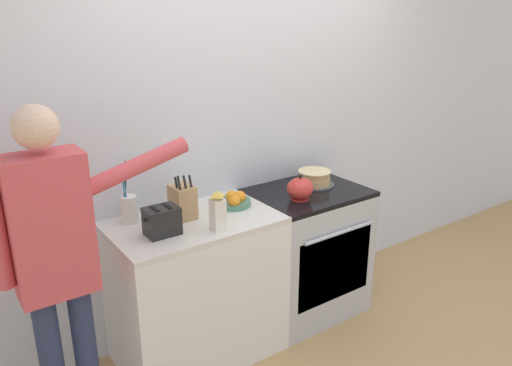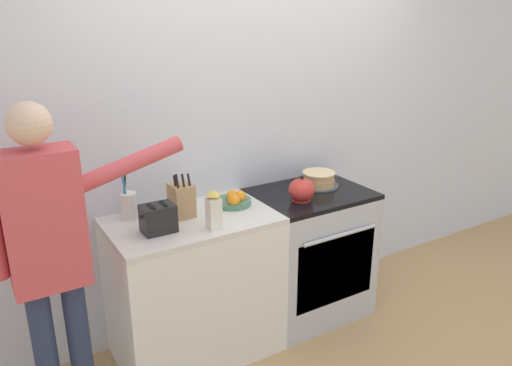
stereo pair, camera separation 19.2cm
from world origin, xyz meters
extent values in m
plane|color=tan|center=(0.00, 0.00, 0.00)|extent=(16.00, 16.00, 0.00)
cube|color=silver|center=(0.00, 0.61, 1.30)|extent=(8.00, 0.04, 2.60)
cube|color=white|center=(-0.61, 0.29, 0.43)|extent=(0.96, 0.59, 0.86)
cube|color=silver|center=(-0.61, 0.29, 0.88)|extent=(0.96, 0.59, 0.03)
cube|color=#B7BABF|center=(0.24, 0.29, 0.43)|extent=(0.75, 0.59, 0.86)
cube|color=black|center=(0.24, 0.01, 0.45)|extent=(0.62, 0.01, 0.47)
cylinder|color=#B7BABF|center=(0.24, -0.02, 0.71)|extent=(0.56, 0.02, 0.02)
cube|color=black|center=(0.24, 0.29, 0.88)|extent=(0.75, 0.59, 0.03)
cylinder|color=#4C4C51|center=(0.35, 0.36, 0.90)|extent=(0.27, 0.27, 0.01)
cylinder|color=tan|center=(0.35, 0.36, 0.92)|extent=(0.22, 0.22, 0.04)
cylinder|color=tan|center=(0.35, 0.36, 0.97)|extent=(0.21, 0.21, 0.04)
cylinder|color=beige|center=(0.35, 0.36, 0.99)|extent=(0.22, 0.22, 0.01)
cylinder|color=red|center=(0.09, 0.20, 0.90)|extent=(0.12, 0.12, 0.01)
ellipsoid|color=red|center=(0.09, 0.20, 0.96)|extent=(0.17, 0.17, 0.14)
cone|color=red|center=(0.17, 0.20, 0.99)|extent=(0.08, 0.04, 0.07)
sphere|color=black|center=(0.09, 0.20, 1.05)|extent=(0.02, 0.02, 0.02)
cube|color=tan|center=(-0.64, 0.36, 0.99)|extent=(0.12, 0.15, 0.19)
cylinder|color=black|center=(-0.68, 0.33, 1.12)|extent=(0.01, 0.04, 0.08)
cylinder|color=black|center=(-0.64, 0.33, 1.12)|extent=(0.01, 0.04, 0.07)
cylinder|color=black|center=(-0.61, 0.33, 1.12)|extent=(0.01, 0.03, 0.07)
cylinder|color=black|center=(-0.68, 0.36, 1.11)|extent=(0.01, 0.03, 0.06)
cylinder|color=silver|center=(-0.92, 0.48, 0.97)|extent=(0.09, 0.09, 0.16)
cylinder|color=black|center=(-0.93, 0.49, 1.10)|extent=(0.06, 0.04, 0.29)
cylinder|color=teal|center=(-0.94, 0.47, 1.08)|extent=(0.02, 0.05, 0.26)
cylinder|color=#4C7F66|center=(-0.31, 0.36, 0.91)|extent=(0.23, 0.23, 0.04)
sphere|color=orange|center=(-0.31, 0.37, 0.95)|extent=(0.08, 0.08, 0.08)
sphere|color=orange|center=(-0.34, 0.30, 0.95)|extent=(0.08, 0.08, 0.08)
sphere|color=orange|center=(-0.27, 0.33, 0.95)|extent=(0.08, 0.08, 0.08)
cube|color=black|center=(-0.84, 0.23, 0.97)|extent=(0.18, 0.13, 0.15)
cube|color=black|center=(-0.87, 0.23, 1.05)|extent=(0.02, 0.09, 0.00)
cube|color=black|center=(-0.80, 0.23, 1.05)|extent=(0.02, 0.09, 0.00)
cube|color=black|center=(-0.93, 0.23, 1.00)|extent=(0.02, 0.02, 0.01)
cube|color=white|center=(-0.57, 0.10, 0.98)|extent=(0.07, 0.07, 0.18)
pyramid|color=#E0BC4C|center=(-0.57, 0.10, 1.10)|extent=(0.07, 0.07, 0.03)
cylinder|color=#283351|center=(-1.33, 0.12, 0.40)|extent=(0.11, 0.11, 0.80)
cube|color=#D14C51|center=(-1.41, 0.12, 1.12)|extent=(0.34, 0.20, 0.66)
cylinder|color=#D14C51|center=(-1.01, 0.12, 1.32)|extent=(0.56, 0.08, 0.22)
sphere|color=beige|center=(-1.41, 0.12, 1.57)|extent=(0.19, 0.19, 0.19)
camera|label=1|loc=(-1.83, -2.04, 2.02)|focal=35.00mm
camera|label=2|loc=(-1.67, -2.14, 2.02)|focal=35.00mm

